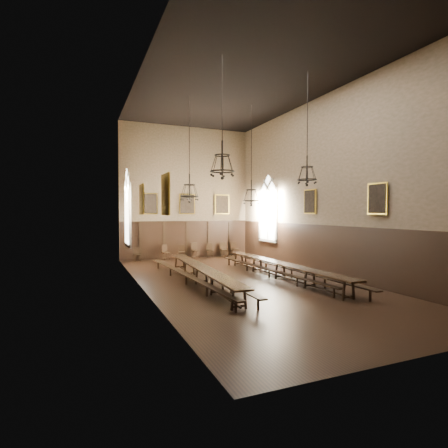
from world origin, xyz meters
TOP-DOWN VIEW (x-y plane):
  - floor at (0.00, 0.00)m, footprint 9.00×18.00m
  - ceiling at (0.00, 0.00)m, footprint 9.00×18.00m
  - wall_back at (0.00, 9.01)m, footprint 9.00×0.02m
  - wall_front at (0.00, -9.01)m, footprint 9.00×0.02m
  - wall_left at (-4.51, 0.00)m, footprint 0.02×18.00m
  - wall_right at (4.51, 0.00)m, footprint 0.02×18.00m
  - wainscot_panelling at (0.00, 0.00)m, footprint 9.00×18.00m
  - table_left at (-1.94, 0.20)m, footprint 1.13×9.66m
  - table_right at (1.90, -0.11)m, footprint 0.91×9.85m
  - bench_left_outer at (-2.61, 0.27)m, footprint 0.82×10.18m
  - bench_left_inner at (-1.53, 0.07)m, footprint 0.40×9.70m
  - bench_right_inner at (1.51, 0.27)m, footprint 0.76×9.46m
  - bench_right_outer at (2.46, -0.22)m, footprint 0.52×10.38m
  - chair_0 at (-3.46, 8.50)m, footprint 0.43×0.43m
  - chair_2 at (-1.60, 8.54)m, footprint 0.53×0.53m
  - chair_3 at (-0.46, 8.61)m, footprint 0.48×0.48m
  - chair_4 at (0.49, 8.61)m, footprint 0.52×0.52m
  - chair_5 at (1.54, 8.58)m, footprint 0.50×0.50m
  - chair_6 at (2.56, 8.50)m, footprint 0.47×0.47m
  - chair_7 at (3.44, 8.47)m, footprint 0.51×0.51m
  - chandelier_back_left at (-1.68, 2.79)m, footprint 0.93×0.93m
  - chandelier_back_right at (1.89, 2.90)m, footprint 0.93×0.93m
  - chandelier_front_left at (-1.89, -2.09)m, footprint 0.93×0.93m
  - chandelier_front_right at (1.97, -2.04)m, footprint 0.82×0.82m
  - portrait_back_0 at (-2.60, 8.88)m, footprint 1.10×0.12m
  - portrait_back_1 at (0.00, 8.88)m, footprint 1.10×0.12m
  - portrait_back_2 at (2.60, 8.88)m, footprint 1.10×0.12m
  - portrait_left_0 at (-4.38, 1.00)m, footprint 0.12×1.00m
  - portrait_left_1 at (-4.38, -3.50)m, footprint 0.12×1.00m
  - portrait_right_0 at (4.38, 1.00)m, footprint 0.12×1.00m
  - portrait_right_1 at (4.38, -3.50)m, footprint 0.12×1.00m
  - window_right at (4.43, 5.50)m, footprint 0.20×2.20m
  - window_left at (-4.43, 5.50)m, footprint 0.20×2.20m

SIDE VIEW (x-z plane):
  - floor at x=0.00m, z-range -0.02..0.00m
  - chair_0 at x=-3.46m, z-range -0.17..0.69m
  - bench_right_inner at x=1.51m, z-range 0.06..0.48m
  - chair_3 at x=-0.46m, z-range -0.18..0.74m
  - bench_left_inner at x=-1.53m, z-range 0.06..0.50m
  - bench_left_outer at x=-2.61m, z-range 0.06..0.52m
  - chair_2 at x=-1.60m, z-range -0.19..0.78m
  - chair_5 at x=1.54m, z-range -0.19..0.78m
  - bench_right_outer at x=2.46m, z-range 0.06..0.53m
  - chair_7 at x=3.44m, z-range -0.20..0.81m
  - chair_6 at x=2.56m, z-range -0.20..0.82m
  - chair_4 at x=0.49m, z-range -0.21..0.83m
  - table_left at x=-1.94m, z-range 0.00..0.75m
  - table_right at x=1.90m, z-range 0.00..0.77m
  - wainscot_panelling at x=0.00m, z-range 0.00..2.50m
  - window_right at x=4.43m, z-range 1.10..5.70m
  - window_left at x=-4.43m, z-range 1.10..5.70m
  - portrait_back_0 at x=-2.60m, z-range 3.00..4.40m
  - portrait_back_1 at x=0.00m, z-range 3.00..4.40m
  - portrait_back_2 at x=2.60m, z-range 3.00..4.40m
  - portrait_left_0 at x=-4.38m, z-range 3.05..4.35m
  - portrait_left_1 at x=-4.38m, z-range 3.05..4.35m
  - portrait_right_0 at x=4.38m, z-range 3.05..4.35m
  - portrait_right_1 at x=4.38m, z-range 3.05..4.35m
  - chandelier_back_right at x=1.89m, z-range 1.41..6.80m
  - chandelier_back_left at x=-1.68m, z-range 1.64..6.87m
  - wall_back at x=0.00m, z-range 0.00..9.00m
  - wall_front at x=0.00m, z-range 0.00..9.00m
  - wall_left at x=-4.51m, z-range 0.00..9.00m
  - wall_right at x=4.51m, z-range 0.00..9.00m
  - chandelier_front_right at x=1.97m, z-range 2.51..7.14m
  - chandelier_front_left at x=-1.89m, z-range 2.72..7.20m
  - ceiling at x=0.00m, z-range 9.00..9.02m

